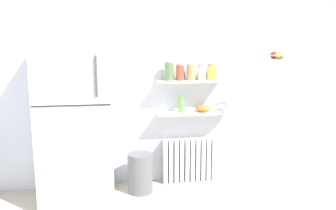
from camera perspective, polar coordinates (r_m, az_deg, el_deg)
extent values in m
cube|color=silver|center=(3.90, 1.32, 4.74)|extent=(7.04, 0.10, 2.60)
cube|color=silver|center=(3.51, -16.47, -2.36)|extent=(0.76, 0.70, 1.85)
cube|color=#262628|center=(3.13, -17.36, -0.10)|extent=(0.74, 0.01, 0.01)
cylinder|color=#4C4C51|center=(3.06, -13.11, 5.16)|extent=(0.02, 0.02, 0.40)
cube|color=white|center=(3.96, -0.55, -10.35)|extent=(0.05, 0.12, 0.56)
cube|color=white|center=(3.97, 0.46, -10.29)|extent=(0.05, 0.12, 0.56)
cube|color=white|center=(3.98, 1.46, -10.23)|extent=(0.05, 0.12, 0.56)
cube|color=white|center=(3.99, 2.46, -10.17)|extent=(0.05, 0.12, 0.56)
cube|color=white|center=(4.01, 3.45, -10.11)|extent=(0.05, 0.12, 0.56)
cube|color=white|center=(4.02, 4.43, -10.04)|extent=(0.05, 0.12, 0.56)
cube|color=white|center=(4.04, 5.40, -9.97)|extent=(0.05, 0.12, 0.56)
cube|color=white|center=(4.06, 6.37, -9.90)|extent=(0.05, 0.12, 0.56)
cube|color=white|center=(4.08, 7.32, -9.82)|extent=(0.05, 0.12, 0.56)
cube|color=white|center=(4.10, 8.27, -9.75)|extent=(0.05, 0.12, 0.56)
cube|color=white|center=(3.83, 4.15, -1.50)|extent=(0.81, 0.22, 0.02)
cube|color=white|center=(3.78, 4.22, 4.37)|extent=(0.81, 0.22, 0.02)
cylinder|color=#5B7F4C|center=(3.71, 0.21, 6.11)|extent=(0.11, 0.11, 0.21)
cylinder|color=gray|center=(3.71, 0.21, 7.87)|extent=(0.10, 0.10, 0.02)
cylinder|color=#C64C38|center=(3.74, 2.24, 5.91)|extent=(0.09, 0.09, 0.18)
cylinder|color=gray|center=(3.73, 2.25, 7.44)|extent=(0.08, 0.08, 0.02)
cylinder|color=tan|center=(3.77, 4.24, 5.89)|extent=(0.10, 0.10, 0.18)
cylinder|color=gray|center=(3.77, 4.25, 7.37)|extent=(0.10, 0.10, 0.02)
cylinder|color=silver|center=(3.80, 6.20, 5.84)|extent=(0.10, 0.10, 0.17)
cylinder|color=gray|center=(3.80, 6.22, 7.26)|extent=(0.09, 0.09, 0.02)
cylinder|color=yellow|center=(3.84, 8.13, 5.91)|extent=(0.12, 0.12, 0.18)
cylinder|color=gray|center=(3.84, 8.16, 7.40)|extent=(0.11, 0.11, 0.02)
cylinder|color=#66A84C|center=(3.78, 2.44, 0.09)|extent=(0.07, 0.07, 0.20)
ellipsoid|color=orange|center=(3.86, 6.48, -0.64)|extent=(0.18, 0.18, 0.08)
cylinder|color=slate|center=(3.74, -5.16, -12.32)|extent=(0.29, 0.29, 0.47)
torus|color=#B2B2B7|center=(3.68, 19.47, 8.60)|extent=(0.30, 0.30, 0.01)
cylinder|color=#A8A8AD|center=(3.68, 19.44, 7.98)|extent=(0.24, 0.24, 0.01)
sphere|color=gold|center=(3.70, 19.86, 8.61)|extent=(0.07, 0.07, 0.07)
sphere|color=gold|center=(3.71, 19.18, 8.70)|extent=(0.08, 0.08, 0.08)
sphere|color=red|center=(3.67, 18.93, 8.70)|extent=(0.08, 0.08, 0.08)
sphere|color=gold|center=(3.62, 19.67, 8.63)|extent=(0.07, 0.07, 0.07)
ellipsoid|color=yellow|center=(3.67, 20.18, 8.48)|extent=(0.08, 0.18, 0.06)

